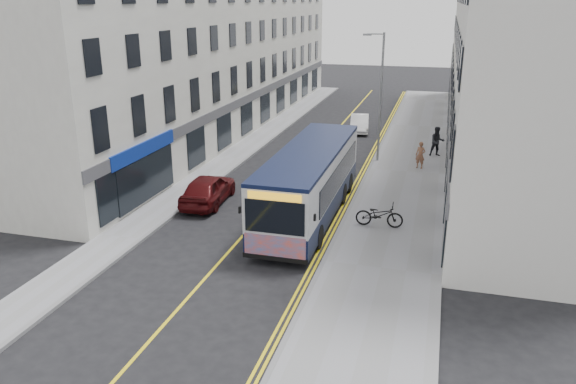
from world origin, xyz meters
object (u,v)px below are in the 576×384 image
Objects in this scene: bicycle at (379,215)px; car_white at (359,123)px; pedestrian_near at (420,155)px; car_maroon at (208,189)px; city_bus at (310,180)px; pedestrian_far at (437,141)px; streetlamp at (380,93)px.

bicycle is 19.90m from car_white.
pedestrian_near is 0.36× the size of car_maroon.
pedestrian_near is at bearing -8.96° from bicycle.
pedestrian_far is at bearing 66.10° from city_bus.
city_bus is at bearing -100.35° from pedestrian_near.
car_white is at bearing 91.45° from city_bus.
car_maroon is (-7.28, -10.00, -3.62)m from streetlamp.
streetlamp is at bearing -129.44° from car_maroon.
pedestrian_far reaches higher than car_white.
car_maroon is (-8.77, 1.08, 0.09)m from bicycle.
car_white reaches higher than bicycle.
pedestrian_far reaches higher than car_maroon.
pedestrian_near reaches higher than bicycle.
car_white is at bearing 105.70° from streetlamp.
bicycle is 0.54× the size of car_white.
pedestrian_near is at bearing 63.53° from city_bus.
bicycle is (1.49, -11.09, -3.70)m from streetlamp.
streetlamp is at bearing -82.15° from car_white.
pedestrian_far reaches higher than pedestrian_near.
pedestrian_far is 16.31m from car_maroon.
streetlamp is 4.91× the size of pedestrian_near.
pedestrian_far is at bearing -135.53° from car_maroon.
pedestrian_near is 10.82m from car_white.
streetlamp is at bearing 174.64° from pedestrian_near.
city_bus is at bearing -129.23° from pedestrian_far.
city_bus is at bearing -100.28° from streetlamp.
streetlamp is 5.35m from pedestrian_far.
city_bus is at bearing -96.40° from car_white.
pedestrian_far reaches higher than bicycle.
streetlamp reaches higher than bicycle.
city_bus is 7.02× the size of pedestrian_near.
streetlamp is 3.76× the size of bicycle.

